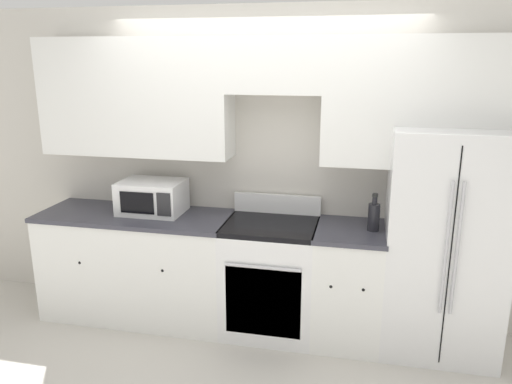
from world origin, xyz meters
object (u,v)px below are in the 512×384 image
refrigerator (442,241)px  bottle (374,216)px  microwave (152,197)px  oven_range (270,277)px

refrigerator → bottle: 0.55m
refrigerator → microwave: size_ratio=3.28×
refrigerator → bottle: refrigerator is taller
microwave → oven_range: bearing=-3.9°
oven_range → microwave: microwave is taller
oven_range → bottle: 0.97m
refrigerator → microwave: 2.34m
refrigerator → bottle: size_ratio=5.95×
refrigerator → microwave: bearing=179.9°
oven_range → refrigerator: bearing=2.8°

